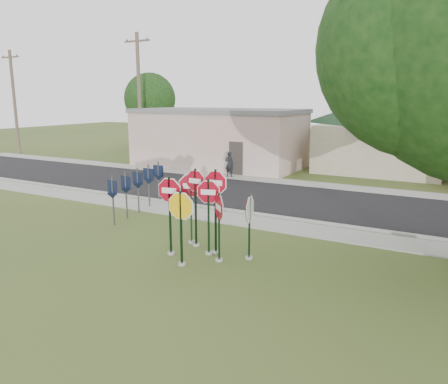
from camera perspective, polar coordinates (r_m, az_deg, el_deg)
The scene contains 20 objects.
ground at distance 13.22m, azimuth -5.40°, elevation -9.98°, with size 120.00×120.00×0.00m, color #3A511E.
sidewalk_near at distance 17.76m, azimuth 4.64°, elevation -4.02°, with size 60.00×1.60×0.06m, color gray.
road at distance 21.82m, azimuth 9.53°, elevation -1.11°, with size 60.00×7.00×0.04m, color black.
sidewalk_far at distance 25.83m, azimuth 12.73°, elevation 0.85°, with size 60.00×1.60×0.06m, color gray.
curb at distance 18.64m, azimuth 5.92°, elevation -3.14°, with size 60.00×0.20×0.14m, color gray.
stop_sign_center at distance 13.88m, azimuth -2.04°, elevation -1.89°, with size 1.00×0.32×2.59m.
stop_sign_yellow at distance 13.05m, azimuth -5.65°, elevation -3.37°, with size 1.16×0.24×2.43m.
stop_sign_left at distance 13.94m, azimuth -7.10°, elevation -1.58°, with size 1.10×0.24×2.68m.
stop_sign_right at distance 13.33m, azimuth -0.65°, elevation -3.43°, with size 0.80×0.80×2.28m.
stop_sign_back_right at distance 13.92m, azimuth -1.10°, elevation -0.91°, with size 1.07×0.24×2.89m.
stop_sign_back_left at distance 14.66m, azimuth -3.74°, elevation -0.59°, with size 1.02×0.24×2.79m.
stop_sign_far_right at distance 13.54m, azimuth 3.34°, elevation -3.45°, with size 0.24×1.15×2.21m.
stop_sign_far_left at distance 14.99m, azimuth -4.34°, elevation -0.64°, with size 0.92×0.73×2.63m.
route_sign_row at distance 19.48m, azimuth -11.18°, elevation 0.85°, with size 1.43×4.63×2.00m.
building_stucco at distance 32.42m, azimuth -0.71°, elevation 7.19°, with size 12.20×6.20×4.20m.
building_house at distance 32.48m, azimuth 20.38°, elevation 9.10°, with size 11.60×11.60×6.20m.
utility_pole_near at distance 32.84m, azimuth -11.00°, elevation 11.96°, with size 2.20×0.26×9.50m.
utility_pole_far at distance 43.14m, azimuth -25.70°, elevation 10.67°, with size 2.20×0.26×9.00m.
bg_tree_left at distance 43.45m, azimuth -9.65°, elevation 11.90°, with size 4.90×4.90×7.35m.
pedestrian at distance 27.67m, azimuth 0.71°, elevation 3.65°, with size 0.59×0.39×1.61m, color black.
Camera 1 is at (6.96, -10.07, 4.98)m, focal length 35.00 mm.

